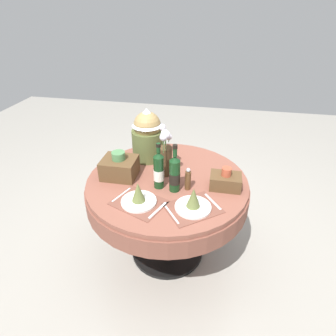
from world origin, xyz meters
TOP-DOWN VIEW (x-y plane):
  - ground at (0.00, 0.00)m, footprint 8.00×8.00m
  - dining_table at (0.00, 0.00)m, footprint 1.25×1.25m
  - place_setting_left at (-0.13, -0.32)m, footprint 0.41×0.37m
  - place_setting_right at (0.23, -0.32)m, footprint 0.43×0.41m
  - flower_vase at (-0.03, 0.07)m, footprint 0.11×0.24m
  - wine_bottle_left at (-0.04, -0.11)m, footprint 0.08×0.08m
  - wine_bottle_centre at (0.08, -0.13)m, footprint 0.08×0.08m
  - pepper_mill at (0.17, -0.10)m, footprint 0.04×0.04m
  - gift_tub_back_left at (-0.22, 0.30)m, footprint 0.26×0.26m
  - woven_basket_side_left at (-0.37, -0.02)m, footprint 0.26×0.22m
  - woven_basket_side_right at (0.43, -0.03)m, footprint 0.22×0.16m

SIDE VIEW (x-z plane):
  - ground at x=0.00m, z-range 0.00..0.00m
  - dining_table at x=0.00m, z-range 0.26..1.04m
  - place_setting_left at x=-0.13m, z-range 0.74..0.90m
  - place_setting_right at x=0.23m, z-range 0.74..0.90m
  - woven_basket_side_right at x=0.43m, z-range 0.75..0.92m
  - pepper_mill at x=0.17m, z-range 0.77..0.94m
  - woven_basket_side_left at x=-0.37m, z-range 0.75..0.96m
  - wine_bottle_centre at x=0.08m, z-range 0.73..1.10m
  - wine_bottle_left at x=-0.04m, z-range 0.74..1.09m
  - flower_vase at x=-0.03m, z-range 0.76..1.15m
  - gift_tub_back_left at x=-0.22m, z-range 0.79..1.24m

